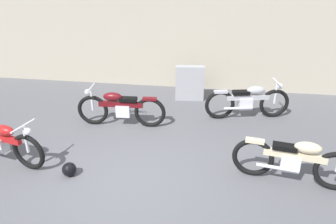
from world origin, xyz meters
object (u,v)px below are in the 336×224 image
at_px(helmet, 69,169).
at_px(motorcycle_cream, 295,160).
at_px(motorcycle_maroon, 120,108).
at_px(motorcycle_red, 1,141).
at_px(stone_marker, 190,83).
at_px(motorcycle_silver, 248,101).

distance_m(helmet, motorcycle_cream, 3.78).
height_order(motorcycle_maroon, motorcycle_red, motorcycle_maroon).
bearing_deg(motorcycle_maroon, stone_marker, -132.11).
xyz_separation_m(stone_marker, motorcycle_maroon, (-1.37, -1.68, -0.03)).
relative_size(helmet, motorcycle_silver, 0.13).
relative_size(stone_marker, motorcycle_silver, 0.47).
xyz_separation_m(motorcycle_maroon, motorcycle_silver, (2.78, 0.80, -0.00)).
bearing_deg(stone_marker, motorcycle_silver, -31.76).
distance_m(motorcycle_cream, motorcycle_silver, 2.45).
distance_m(helmet, motorcycle_maroon, 2.01).
height_order(stone_marker, motorcycle_cream, stone_marker).
distance_m(motorcycle_maroon, motorcycle_silver, 2.90).
xyz_separation_m(motorcycle_maroon, motorcycle_cream, (3.37, -1.58, 0.01)).
bearing_deg(motorcycle_red, helmet, 3.48).
xyz_separation_m(motorcycle_cream, motorcycle_silver, (-0.59, 2.38, -0.01)).
relative_size(motorcycle_maroon, motorcycle_red, 1.03).
relative_size(motorcycle_cream, motorcycle_red, 1.04).
bearing_deg(motorcycle_cream, stone_marker, 131.08).
distance_m(helmet, motorcycle_red, 1.41).
bearing_deg(motorcycle_cream, motorcycle_red, -169.13).
bearing_deg(motorcycle_red, stone_marker, 60.99).
xyz_separation_m(stone_marker, motorcycle_red, (-3.10, -3.39, -0.03)).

